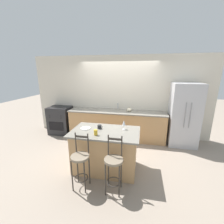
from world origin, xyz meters
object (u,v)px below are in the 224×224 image
object	(u,v)px
coffee_mug	(99,127)
tumbler_cup	(96,132)
oven_range	(61,120)
refrigerator	(184,115)
pumpkin_decoration	(129,110)
bar_stool_near	(80,162)
dinner_plate	(86,128)
bar_stool_far	(114,165)
wine_glass	(124,123)

from	to	relation	value
coffee_mug	tumbler_cup	xyz separation A→B (m)	(0.02, -0.36, 0.02)
oven_range	coffee_mug	xyz separation A→B (m)	(1.93, -1.60, 0.49)
refrigerator	pumpkin_decoration	distance (m)	1.63
pumpkin_decoration	coffee_mug	bearing A→B (deg)	-108.17
bar_stool_near	coffee_mug	bearing A→B (deg)	78.73
dinner_plate	pumpkin_decoration	size ratio (longest dim) A/B	1.53
bar_stool_far	dinner_plate	world-z (taller)	bar_stool_far
oven_range	wine_glass	size ratio (longest dim) A/B	4.54
pumpkin_decoration	bar_stool_far	bearing A→B (deg)	-91.28
bar_stool_far	refrigerator	bearing A→B (deg)	53.83
bar_stool_far	wine_glass	world-z (taller)	wine_glass
oven_range	wine_glass	bearing A→B (deg)	-31.87
oven_range	refrigerator	bearing A→B (deg)	-0.75
refrigerator	dinner_plate	size ratio (longest dim) A/B	8.24
bar_stool_far	tumbler_cup	size ratio (longest dim) A/B	9.33
refrigerator	wine_glass	size ratio (longest dim) A/B	8.75
bar_stool_near	tumbler_cup	size ratio (longest dim) A/B	9.33
bar_stool_far	tumbler_cup	xyz separation A→B (m)	(-0.45, 0.40, 0.43)
oven_range	dinner_plate	bearing A→B (deg)	-45.74
dinner_plate	tumbler_cup	bearing A→B (deg)	-41.91
refrigerator	bar_stool_near	distance (m)	3.30
tumbler_cup	pumpkin_decoration	distance (m)	2.03
wine_glass	coffee_mug	xyz separation A→B (m)	(-0.55, -0.06, -0.11)
bar_stool_near	coffee_mug	xyz separation A→B (m)	(0.16, 0.78, 0.42)
refrigerator	bar_stool_near	xyz separation A→B (m)	(-2.32, -2.33, -0.38)
bar_stool_near	coffee_mug	size ratio (longest dim) A/B	9.19
oven_range	dinner_plate	world-z (taller)	oven_range
bar_stool_near	pumpkin_decoration	world-z (taller)	bar_stool_near
coffee_mug	tumbler_cup	size ratio (longest dim) A/B	1.01
bar_stool_far	coffee_mug	distance (m)	0.98
wine_glass	pumpkin_decoration	size ratio (longest dim) A/B	1.44
oven_range	tumbler_cup	bearing A→B (deg)	-45.11
refrigerator	bar_stool_far	xyz separation A→B (m)	(-1.68, -2.30, -0.38)
dinner_plate	wine_glass	bearing A→B (deg)	7.79
bar_stool_near	pumpkin_decoration	size ratio (longest dim) A/B	7.34
wine_glass	coffee_mug	world-z (taller)	wine_glass
refrigerator	dinner_plate	bearing A→B (deg)	-147.02
wine_glass	coffee_mug	bearing A→B (deg)	-173.63
refrigerator	oven_range	distance (m)	4.12
refrigerator	wine_glass	xyz separation A→B (m)	(-1.61, -1.49, 0.15)
refrigerator	oven_range	xyz separation A→B (m)	(-4.09, 0.05, -0.45)
bar_stool_far	dinner_plate	distance (m)	1.12
bar_stool_near	bar_stool_far	distance (m)	0.63
bar_stool_near	bar_stool_far	world-z (taller)	same
dinner_plate	wine_glass	world-z (taller)	wine_glass
coffee_mug	tumbler_cup	bearing A→B (deg)	-86.28
oven_range	tumbler_cup	xyz separation A→B (m)	(1.95, -1.96, 0.50)
bar_stool_near	refrigerator	bearing A→B (deg)	45.14
wine_glass	oven_range	bearing A→B (deg)	148.13
refrigerator	bar_stool_near	size ratio (longest dim) A/B	1.72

